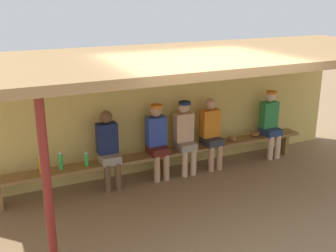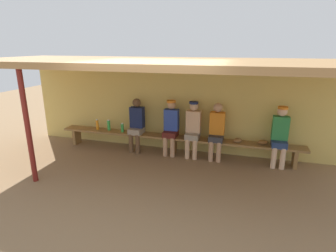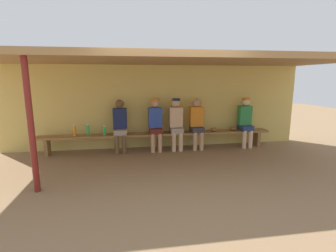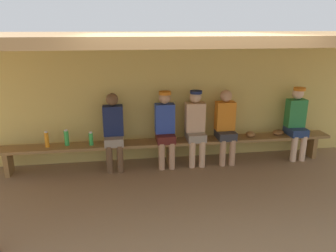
% 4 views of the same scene
% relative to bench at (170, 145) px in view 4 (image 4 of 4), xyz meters
% --- Properties ---
extents(ground_plane, '(24.00, 24.00, 0.00)m').
position_rel_bench_xyz_m(ground_plane, '(0.00, -1.55, -0.39)').
color(ground_plane, '#8C6D4C').
extents(back_wall, '(8.00, 0.20, 2.20)m').
position_rel_bench_xyz_m(back_wall, '(0.00, 0.45, 0.71)').
color(back_wall, '#D8BC60').
rests_on(back_wall, ground).
extents(dugout_roof, '(8.00, 2.80, 0.12)m').
position_rel_bench_xyz_m(dugout_roof, '(0.00, -0.85, 1.87)').
color(dugout_roof, '#9E7547').
rests_on(dugout_roof, back_wall).
extents(bench, '(6.00, 0.36, 0.46)m').
position_rel_bench_xyz_m(bench, '(0.00, 0.00, 0.00)').
color(bench, olive).
rests_on(bench, ground).
extents(player_in_white, '(0.34, 0.42, 1.34)m').
position_rel_bench_xyz_m(player_in_white, '(0.46, 0.00, 0.36)').
color(player_in_white, gray).
rests_on(player_in_white, ground).
extents(player_in_blue, '(0.34, 0.42, 1.34)m').
position_rel_bench_xyz_m(player_in_blue, '(2.39, 0.00, 0.36)').
color(player_in_blue, navy).
rests_on(player_in_blue, ground).
extents(player_middle, '(0.34, 0.42, 1.34)m').
position_rel_bench_xyz_m(player_middle, '(-0.98, 0.00, 0.34)').
color(player_middle, gray).
rests_on(player_middle, ground).
extents(player_leftmost, '(0.34, 0.42, 1.34)m').
position_rel_bench_xyz_m(player_leftmost, '(1.02, 0.00, 0.34)').
color(player_leftmost, '#333338').
rests_on(player_leftmost, ground).
extents(player_near_post, '(0.34, 0.42, 1.34)m').
position_rel_bench_xyz_m(player_near_post, '(-0.08, 0.00, 0.36)').
color(player_near_post, '#591E19').
rests_on(player_near_post, ground).
extents(water_bottle_green, '(0.08, 0.08, 0.28)m').
position_rel_bench_xyz_m(water_bottle_green, '(-1.77, 0.03, 0.21)').
color(water_bottle_green, green).
rests_on(water_bottle_green, bench).
extents(water_bottle_blue, '(0.07, 0.07, 0.24)m').
position_rel_bench_xyz_m(water_bottle_blue, '(-1.36, -0.02, 0.19)').
color(water_bottle_blue, green).
rests_on(water_bottle_blue, bench).
extents(water_bottle_clear, '(0.07, 0.07, 0.28)m').
position_rel_bench_xyz_m(water_bottle_clear, '(-2.09, -0.00, 0.21)').
color(water_bottle_clear, orange).
rests_on(water_bottle_clear, bench).
extents(baseball_glove_worn, '(0.29, 0.25, 0.09)m').
position_rel_bench_xyz_m(baseball_glove_worn, '(2.06, 0.03, 0.12)').
color(baseball_glove_worn, brown).
rests_on(baseball_glove_worn, bench).
extents(baseball_glove_tan, '(0.26, 0.29, 0.09)m').
position_rel_bench_xyz_m(baseball_glove_tan, '(1.51, 0.01, 0.12)').
color(baseball_glove_tan, olive).
rests_on(baseball_glove_tan, bench).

